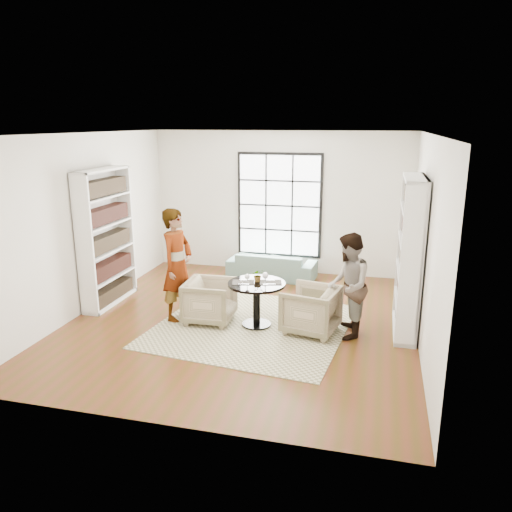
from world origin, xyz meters
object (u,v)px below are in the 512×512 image
(person_left, at_px, (177,265))
(armchair_right, at_px, (311,310))
(person_right, at_px, (348,286))
(armchair_left, at_px, (210,301))
(flower_centerpiece, at_px, (258,275))
(wine_glass_right, at_px, (265,276))
(wine_glass_left, at_px, (247,277))
(pedestal_table, at_px, (257,295))
(sofa, at_px, (272,265))

(person_left, bearing_deg, armchair_right, -79.96)
(person_left, bearing_deg, person_right, -79.83)
(armchair_left, bearing_deg, flower_centerpiece, -86.39)
(person_left, bearing_deg, wine_glass_right, -81.99)
(wine_glass_left, distance_m, flower_centerpiece, 0.24)
(wine_glass_left, bearing_deg, armchair_left, 169.63)
(pedestal_table, bearing_deg, flower_centerpiece, 88.16)
(person_left, distance_m, flower_centerpiece, 1.34)
(armchair_right, bearing_deg, person_left, -79.02)
(pedestal_table, height_order, person_left, person_left)
(wine_glass_left, relative_size, flower_centerpiece, 0.87)
(sofa, height_order, wine_glass_right, wine_glass_right)
(person_right, distance_m, flower_centerpiece, 1.42)
(wine_glass_left, bearing_deg, wine_glass_right, 10.58)
(pedestal_table, distance_m, person_right, 1.44)
(pedestal_table, distance_m, sofa, 2.60)
(wine_glass_left, bearing_deg, person_right, 3.57)
(pedestal_table, height_order, wine_glass_left, wine_glass_left)
(wine_glass_right, bearing_deg, flower_centerpiece, 135.60)
(wine_glass_right, bearing_deg, wine_glass_left, -169.42)
(pedestal_table, bearing_deg, wine_glass_left, -133.27)
(armchair_left, xyz_separation_m, armchair_right, (1.65, -0.02, 0.01))
(armchair_left, bearing_deg, wine_glass_right, -96.54)
(armchair_left, relative_size, wine_glass_left, 4.43)
(armchair_right, height_order, wine_glass_left, wine_glass_left)
(armchair_left, height_order, wine_glass_left, wine_glass_left)
(armchair_left, xyz_separation_m, wine_glass_left, (0.66, -0.12, 0.50))
(armchair_right, xyz_separation_m, wine_glass_right, (-0.71, -0.04, 0.51))
(person_left, bearing_deg, wine_glass_left, -85.01)
(armchair_right, height_order, person_right, person_right)
(wine_glass_left, bearing_deg, person_left, 174.30)
(pedestal_table, height_order, person_right, person_right)
(armchair_right, distance_m, wine_glass_right, 0.88)
(person_right, bearing_deg, wine_glass_right, -93.23)
(pedestal_table, xyz_separation_m, wine_glass_right, (0.16, -0.07, 0.35))
(pedestal_table, relative_size, person_right, 0.57)
(pedestal_table, bearing_deg, person_right, -1.23)
(armchair_right, xyz_separation_m, wine_glass_left, (-0.99, -0.10, 0.49))
(armchair_right, relative_size, wine_glass_left, 4.58)
(pedestal_table, bearing_deg, person_left, -179.77)
(flower_centerpiece, bearing_deg, pedestal_table, -91.84)
(sofa, relative_size, wine_glass_left, 10.38)
(person_left, distance_m, wine_glass_left, 1.22)
(wine_glass_left, bearing_deg, armchair_right, 5.55)
(pedestal_table, distance_m, armchair_right, 0.88)
(armchair_left, distance_m, person_right, 2.24)
(sofa, relative_size, person_right, 1.14)
(person_left, height_order, person_right, person_left)
(pedestal_table, bearing_deg, armchair_left, -179.60)
(armchair_left, height_order, wine_glass_right, wine_glass_right)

